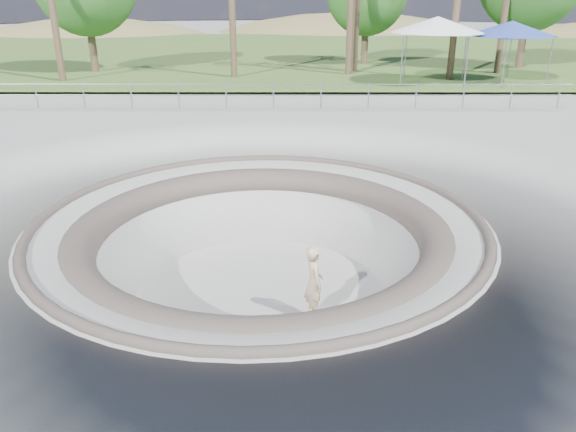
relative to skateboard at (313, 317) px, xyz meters
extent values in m
plane|color=#9D9C97|center=(-1.21, 1.12, 1.83)|extent=(180.00, 180.00, 0.00)
torus|color=#9D9C97|center=(-1.21, 1.12, -0.17)|extent=(14.00, 14.00, 4.00)
cylinder|color=#9D9C97|center=(-1.21, 1.12, -0.12)|extent=(6.60, 6.60, 0.10)
torus|color=#4D443E|center=(-1.21, 1.12, 1.81)|extent=(10.24, 10.24, 0.24)
torus|color=#4D443E|center=(-1.21, 1.12, 1.38)|extent=(8.91, 8.91, 0.81)
cube|color=#3A5C25|center=(-1.21, 35.12, 2.05)|extent=(180.00, 36.00, 0.12)
ellipsoid|color=brown|center=(-23.21, 56.12, -4.60)|extent=(50.40, 36.00, 23.40)
ellipsoid|color=brown|center=(6.79, 61.12, -6.03)|extent=(61.60, 44.00, 28.60)
cylinder|color=gray|center=(-1.21, 13.12, 3.00)|extent=(25.00, 0.05, 0.05)
cylinder|color=gray|center=(-1.21, 13.12, 2.55)|extent=(25.00, 0.05, 0.05)
cube|color=olive|center=(0.00, 0.00, 0.01)|extent=(0.82, 0.30, 0.02)
cylinder|color=#B4B4BA|center=(0.00, 0.00, -0.03)|extent=(0.05, 0.17, 0.04)
cylinder|color=#B4B4BA|center=(0.00, 0.00, -0.03)|extent=(0.05, 0.17, 0.04)
cylinder|color=silver|center=(0.00, 0.00, -0.03)|extent=(0.07, 0.04, 0.06)
cylinder|color=silver|center=(0.00, 0.00, -0.03)|extent=(0.07, 0.04, 0.06)
cylinder|color=silver|center=(0.00, 0.00, -0.03)|extent=(0.07, 0.04, 0.06)
cylinder|color=silver|center=(0.00, 0.00, -0.03)|extent=(0.07, 0.04, 0.06)
imported|color=tan|center=(0.00, 0.00, 0.86)|extent=(0.54, 0.69, 1.68)
cylinder|color=gray|center=(5.36, 17.58, 3.33)|extent=(0.06, 0.06, 2.42)
cylinder|color=gray|center=(8.45, 17.58, 3.33)|extent=(0.06, 0.06, 2.42)
cylinder|color=gray|center=(5.36, 20.67, 3.33)|extent=(0.06, 0.06, 2.42)
cylinder|color=gray|center=(8.45, 20.67, 3.33)|extent=(0.06, 0.06, 2.42)
cube|color=white|center=(6.91, 19.12, 4.65)|extent=(4.02, 4.02, 0.08)
cone|color=white|center=(6.91, 19.12, 5.03)|extent=(6.34, 6.34, 0.77)
cylinder|color=gray|center=(9.33, 18.01, 3.24)|extent=(0.06, 0.06, 2.26)
cylinder|color=gray|center=(12.21, 18.01, 3.24)|extent=(0.06, 0.06, 2.26)
cylinder|color=gray|center=(9.33, 20.89, 3.24)|extent=(0.06, 0.06, 2.26)
cylinder|color=gray|center=(12.21, 20.89, 3.24)|extent=(0.06, 0.06, 2.26)
cube|color=#2C409F|center=(10.77, 19.45, 4.48)|extent=(4.00, 4.00, 0.08)
cone|color=#2C409F|center=(10.77, 19.45, 4.84)|extent=(5.68, 5.68, 0.72)
cylinder|color=brown|center=(-3.63, 21.36, 6.12)|extent=(0.36, 0.36, 8.23)
cylinder|color=brown|center=(3.32, 23.59, 5.70)|extent=(0.36, 0.36, 7.39)
cylinder|color=brown|center=(-12.11, 23.55, 4.47)|extent=(0.44, 0.44, 4.94)
cylinder|color=brown|center=(4.35, 27.39, 4.17)|extent=(0.44, 0.44, 4.34)
cylinder|color=brown|center=(13.73, 25.23, 4.62)|extent=(0.44, 0.44, 5.24)
camera|label=1|loc=(-0.53, -10.63, 6.73)|focal=35.00mm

